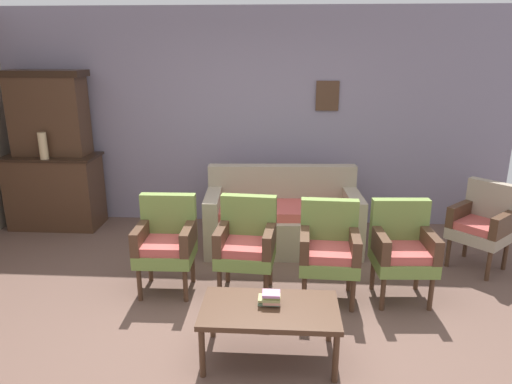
% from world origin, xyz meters
% --- Properties ---
extents(ground_plane, '(7.68, 7.68, 0.00)m').
position_xyz_m(ground_plane, '(0.00, 0.00, 0.00)').
color(ground_plane, brown).
extents(wall_back_with_decor, '(6.40, 0.09, 2.70)m').
position_xyz_m(wall_back_with_decor, '(0.00, 2.63, 1.35)').
color(wall_back_with_decor, gray).
rests_on(wall_back_with_decor, ground).
extents(side_cabinet, '(1.16, 0.55, 0.93)m').
position_xyz_m(side_cabinet, '(-2.52, 2.25, 0.47)').
color(side_cabinet, '#472D1E').
rests_on(side_cabinet, ground).
extents(cabinet_upper_hutch, '(0.99, 0.38, 1.03)m').
position_xyz_m(cabinet_upper_hutch, '(-2.52, 2.33, 1.45)').
color(cabinet_upper_hutch, '#472D1E').
rests_on(cabinet_upper_hutch, side_cabinet).
extents(vase_on_cabinet, '(0.10, 0.10, 0.32)m').
position_xyz_m(vase_on_cabinet, '(-2.50, 2.06, 1.09)').
color(vase_on_cabinet, tan).
rests_on(vase_on_cabinet, side_cabinet).
extents(floral_couch, '(1.77, 0.89, 0.90)m').
position_xyz_m(floral_couch, '(0.38, 1.76, 0.33)').
color(floral_couch, gray).
rests_on(floral_couch, ground).
extents(armchair_row_middle, '(0.53, 0.50, 0.90)m').
position_xyz_m(armchair_row_middle, '(-0.70, 0.68, 0.50)').
color(armchair_row_middle, olive).
rests_on(armchair_row_middle, ground).
extents(armchair_near_couch_end, '(0.55, 0.53, 0.90)m').
position_xyz_m(armchair_near_couch_end, '(0.05, 0.69, 0.50)').
color(armchair_near_couch_end, olive).
rests_on(armchair_near_couch_end, ground).
extents(armchair_near_cabinet, '(0.54, 0.51, 0.90)m').
position_xyz_m(armchair_near_cabinet, '(0.80, 0.62, 0.50)').
color(armchair_near_cabinet, olive).
rests_on(armchair_near_cabinet, ground).
extents(armchair_by_doorway, '(0.55, 0.52, 0.90)m').
position_xyz_m(armchair_by_doorway, '(1.46, 0.66, 0.50)').
color(armchair_by_doorway, olive).
rests_on(armchair_by_doorway, ground).
extents(wingback_chair_by_fireplace, '(0.71, 0.71, 0.90)m').
position_xyz_m(wingback_chair_by_fireplace, '(2.44, 1.35, 0.50)').
color(wingback_chair_by_fireplace, gray).
rests_on(wingback_chair_by_fireplace, ground).
extents(coffee_table, '(1.00, 0.56, 0.42)m').
position_xyz_m(coffee_table, '(0.30, -0.32, 0.38)').
color(coffee_table, '#472D1E').
rests_on(coffee_table, ground).
extents(book_stack_on_table, '(0.16, 0.11, 0.10)m').
position_xyz_m(book_stack_on_table, '(0.31, -0.28, 0.47)').
color(book_stack_on_table, gray).
rests_on(book_stack_on_table, coffee_table).
extents(floor_vase_by_wall, '(0.20, 0.20, 0.57)m').
position_xyz_m(floor_vase_by_wall, '(2.85, 2.15, 0.28)').
color(floor_vase_by_wall, '#7E5355').
rests_on(floor_vase_by_wall, ground).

